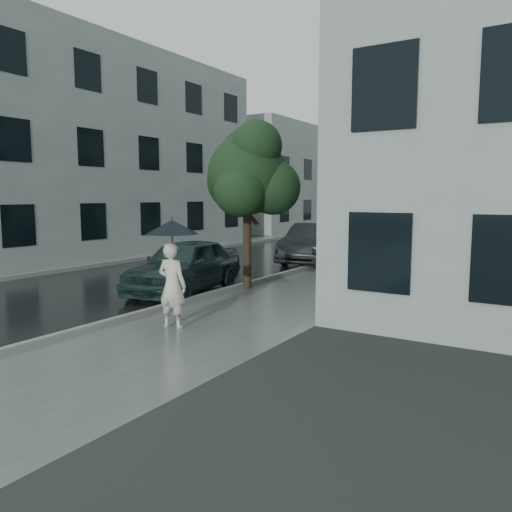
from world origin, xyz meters
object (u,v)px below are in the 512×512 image
Objects in this scene: pedestrian at (172,285)px; car_near at (185,265)px; lamp_post at (357,187)px; street_tree at (249,174)px; car_far at (313,243)px.

car_near is (-2.25, 3.10, -0.13)m from pedestrian.
pedestrian reaches higher than car_near.
pedestrian is at bearing -105.31° from lamp_post.
street_tree is at bearing 40.99° from car_near.
car_near is (-1.80, -8.46, -2.27)m from lamp_post.
car_far is (0.37, 7.47, 0.04)m from car_near.
car_far is at bearing 78.17° from car_near.
street_tree is 1.00× the size of car_far.
lamp_post is 1.22× the size of car_near.
car_far is at bearing -162.95° from lamp_post.
street_tree is 1.09× the size of car_near.
pedestrian is 0.37× the size of street_tree.
pedestrian is 3.83m from car_near.
lamp_post is 8.94m from car_near.
street_tree reaches higher than car_far.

